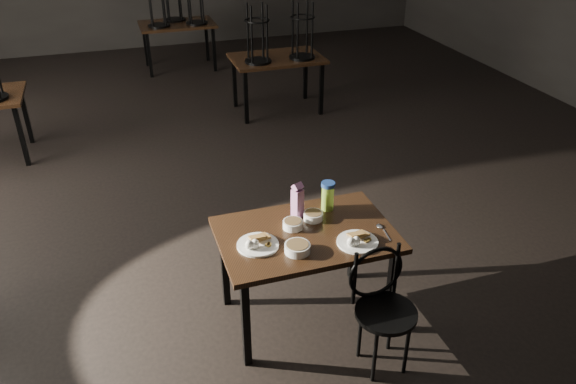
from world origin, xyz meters
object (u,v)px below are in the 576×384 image
object	(u,v)px
juice_carton	(297,201)
main_table	(306,242)
bentwood_chair	(382,300)
water_bottle	(328,196)

from	to	relation	value
juice_carton	main_table	bearing A→B (deg)	-92.66
main_table	bentwood_chair	size ratio (longest dim) A/B	1.42
water_bottle	bentwood_chair	world-z (taller)	water_bottle
juice_carton	bentwood_chair	size ratio (longest dim) A/B	0.32
bentwood_chair	water_bottle	bearing A→B (deg)	93.34
juice_carton	water_bottle	world-z (taller)	juice_carton
water_bottle	bentwood_chair	xyz separation A→B (m)	(0.08, -0.78, -0.36)
water_bottle	bentwood_chair	size ratio (longest dim) A/B	0.26
main_table	water_bottle	world-z (taller)	water_bottle
main_table	juice_carton	bearing A→B (deg)	87.34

